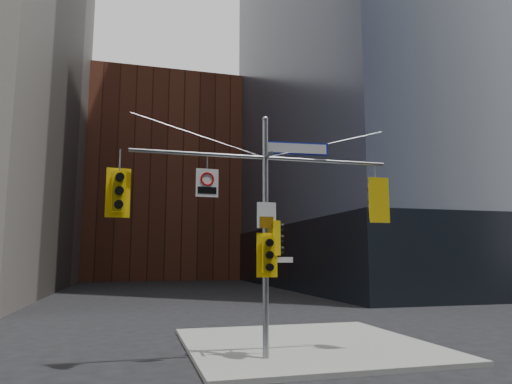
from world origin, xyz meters
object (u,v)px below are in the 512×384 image
traffic_light_east_arm (376,201)px  traffic_light_pole_front (268,255)px  street_sign_blade (297,148)px  signal_assembly (265,210)px  regulatory_sign_arm (207,182)px  traffic_light_pole_side (276,238)px  traffic_light_west_arm (119,192)px

traffic_light_east_arm → traffic_light_pole_front: (-3.69, -0.27, -1.73)m
traffic_light_east_arm → street_sign_blade: bearing=-0.4°
signal_assembly → street_sign_blade: bearing=0.2°
signal_assembly → regulatory_sign_arm: 1.92m
traffic_light_pole_side → regulatory_sign_arm: regulatory_sign_arm is taller
street_sign_blade → regulatory_sign_arm: 3.02m
traffic_light_west_arm → street_sign_blade: bearing=-6.1°
traffic_light_east_arm → regulatory_sign_arm: regulatory_sign_arm is taller
street_sign_blade → traffic_light_east_arm: bearing=5.0°
street_sign_blade → signal_assembly: bearing=-174.7°
traffic_light_pole_side → traffic_light_pole_front: bearing=120.7°
traffic_light_west_arm → traffic_light_pole_front: bearing=-9.8°
traffic_light_pole_front → traffic_light_east_arm: bearing=8.9°
traffic_light_east_arm → traffic_light_pole_front: bearing=3.8°
traffic_light_east_arm → street_sign_blade: 3.09m
street_sign_blade → regulatory_sign_arm: bearing=-174.5°
traffic_light_pole_side → traffic_light_pole_front: (-0.32, -0.28, -0.50)m
traffic_light_pole_front → street_sign_blade: 3.44m
signal_assembly → traffic_light_pole_side: size_ratio=7.80×
traffic_light_west_arm → traffic_light_pole_side: bearing=-6.0°
traffic_light_pole_side → regulatory_sign_arm: size_ratio=1.24×
traffic_light_pole_front → regulatory_sign_arm: size_ratio=1.56×
signal_assembly → traffic_light_pole_front: size_ratio=6.21×
street_sign_blade → regulatory_sign_arm: street_sign_blade is taller
traffic_light_pole_front → street_sign_blade: street_sign_blade is taller
signal_assembly → traffic_light_west_arm: signal_assembly is taller
signal_assembly → traffic_light_east_arm: (3.69, 0.00, 0.38)m
street_sign_blade → traffic_light_pole_front: bearing=-160.1°
traffic_light_pole_front → street_sign_blade: (1.02, 0.27, 3.28)m
traffic_light_west_arm → traffic_light_east_arm: bearing=-6.1°
traffic_light_pole_front → street_sign_blade: size_ratio=0.64×
regulatory_sign_arm → traffic_light_pole_front: bearing=-11.9°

